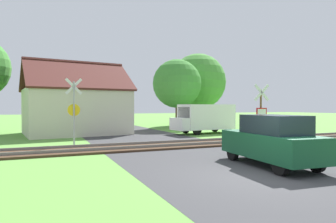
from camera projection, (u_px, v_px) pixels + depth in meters
name	position (u px, v px, depth m)	size (l,w,h in m)	color
ground_plane	(262.00, 177.00, 8.85)	(160.00, 160.00, 0.00)	#5B933D
road_asphalt	(224.00, 164.00, 10.69)	(6.98, 80.00, 0.01)	#38383A
rail_track	(167.00, 145.00, 15.57)	(60.00, 2.60, 0.22)	#422D1E
stop_sign_near	(261.00, 113.00, 15.34)	(0.87, 0.18, 3.23)	brown
crossing_sign_far	(74.00, 108.00, 15.61)	(0.88, 0.13, 3.57)	#9E9EA5
house	(76.00, 109.00, 22.85)	(8.16, 7.27, 5.58)	beige
tree_far	(198.00, 82.00, 33.22)	(6.17, 6.17, 7.94)	#513823
tree_right	(177.00, 84.00, 28.61)	(4.65, 4.65, 6.60)	#513823
mail_truck	(205.00, 117.00, 23.05)	(5.08, 2.39, 2.24)	white
parked_car	(272.00, 140.00, 10.42)	(1.93, 4.11, 1.78)	#144C2D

